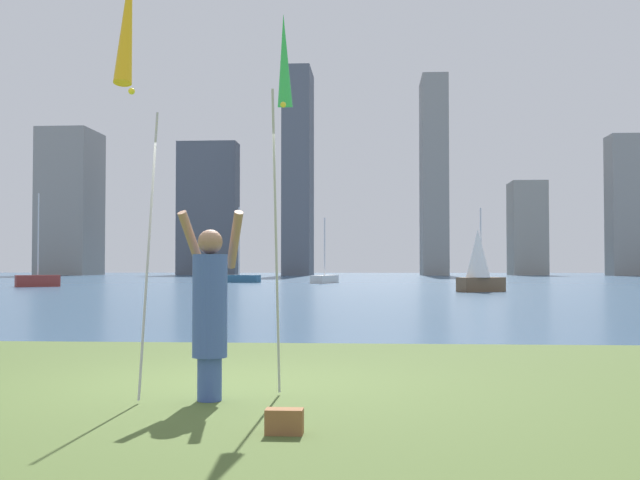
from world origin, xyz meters
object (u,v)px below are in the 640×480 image
sailboat_1 (325,279)px  sailboat_4 (38,280)px  sailboat_0 (239,278)px  sailboat_2 (479,263)px  kite_flag_left (129,27)px  bag (284,422)px  person (210,307)px  kite_flag_right (284,72)px

sailboat_1 → sailboat_4: (-16.23, -10.27, 0.10)m
sailboat_0 → sailboat_2: 24.07m
kite_flag_left → bag: 3.71m
sailboat_2 → sailboat_0: bearing=127.9°
person → bag: (0.87, -1.43, -0.79)m
sailboat_2 → kite_flag_left: bearing=-103.0°
bag → sailboat_0: size_ratio=0.05×
kite_flag_left → sailboat_4: bearing=114.5°
bag → sailboat_4: sailboat_4 is taller
kite_flag_right → sailboat_1: bearing=93.0°
kite_flag_left → kite_flag_right: bearing=46.2°
sailboat_1 → sailboat_2: bearing=-64.1°
person → kite_flag_left: size_ratio=0.44×
person → sailboat_1: 48.04m
sailboat_0 → sailboat_1: (6.35, -1.59, -0.02)m
kite_flag_right → sailboat_2: 30.56m
sailboat_4 → sailboat_0: bearing=50.2°
sailboat_4 → bag: bearing=-64.2°
kite_flag_right → sailboat_0: (-8.84, 48.89, -2.94)m
bag → sailboat_0: sailboat_0 is taller
kite_flag_left → kite_flag_right: 1.79m
kite_flag_left → kite_flag_right: (1.24, 1.29, -0.10)m
bag → sailboat_0: bearing=100.1°
person → sailboat_4: size_ratio=0.33×
kite_flag_left → sailboat_0: size_ratio=0.75×
sailboat_2 → bag: bearing=-100.1°
person → sailboat_2: bearing=82.8°
person → sailboat_1: (-1.87, 48.00, -0.56)m
person → sailboat_1: size_ratio=0.39×
sailboat_1 → sailboat_2: (8.43, -17.39, 1.06)m
sailboat_4 → person: bearing=-64.4°
kite_flag_right → person: bearing=-131.4°
kite_flag_left → sailboat_0: (-7.60, 50.18, -3.04)m
person → sailboat_1: bearing=97.1°
sailboat_0 → sailboat_4: bearing=-129.8°
kite_flag_left → bag: bearing=-29.4°
kite_flag_right → sailboat_4: sailboat_4 is taller
kite_flag_left → bag: kite_flag_left is taller
sailboat_2 → sailboat_4: size_ratio=0.73×
bag → sailboat_4: size_ratio=0.05×
kite_flag_left → sailboat_1: 48.70m
kite_flag_left → sailboat_4: 42.22m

